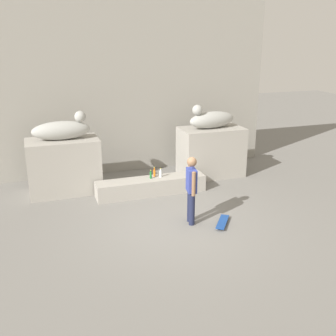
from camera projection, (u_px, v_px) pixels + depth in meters
name	position (u px, v px, depth m)	size (l,w,h in m)	color
ground_plane	(175.00, 223.00, 9.79)	(40.00, 40.00, 0.00)	slate
facade_wall	(127.00, 86.00, 13.09)	(9.51, 0.60, 5.59)	gray
pedestal_left	(64.00, 166.00, 11.51)	(2.00, 1.14, 1.58)	#A39E93
pedestal_right	(211.00, 152.00, 12.94)	(2.00, 1.14, 1.58)	#A39E93
statue_reclining_left	(62.00, 130.00, 11.19)	(1.60, 0.57, 0.78)	#AAABA4
statue_reclining_right	(211.00, 119.00, 12.59)	(1.67, 0.80, 0.78)	#AAABA4
ledge_block	(151.00, 186.00, 11.54)	(3.16, 0.61, 0.47)	#A39E93
skater	(191.00, 187.00, 9.53)	(0.26, 0.53, 1.67)	#1E233F
skateboard	(223.00, 222.00, 9.71)	(0.63, 0.76, 0.08)	navy
bottle_green	(151.00, 175.00, 11.43)	(0.06, 0.06, 0.25)	#1E722D
bottle_clear	(161.00, 173.00, 11.56)	(0.07, 0.07, 0.26)	silver
bottle_orange	(154.00, 173.00, 11.61)	(0.06, 0.06, 0.27)	orange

